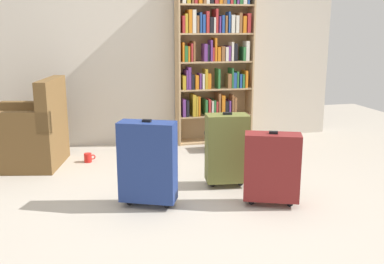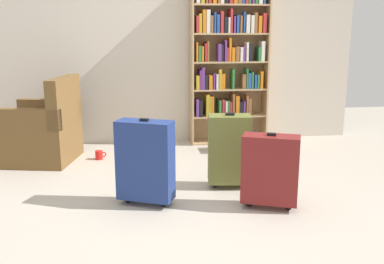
# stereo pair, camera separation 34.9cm
# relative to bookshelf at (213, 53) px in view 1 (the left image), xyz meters

# --- Properties ---
(ground_plane) EXTENTS (8.20, 8.20, 0.00)m
(ground_plane) POSITION_rel_bookshelf_xyz_m (-0.73, -1.98, -1.10)
(ground_plane) COLOR #B2A899
(back_wall) EXTENTS (4.69, 0.10, 2.60)m
(back_wall) POSITION_rel_bookshelf_xyz_m (-0.73, 0.19, 0.20)
(back_wall) COLOR beige
(back_wall) RESTS_ON ground
(bookshelf) EXTENTS (0.93, 0.26, 1.97)m
(bookshelf) POSITION_rel_bookshelf_xyz_m (0.00, 0.00, 0.00)
(bookshelf) COLOR tan
(bookshelf) RESTS_ON ground
(armchair) EXTENTS (0.83, 0.83, 0.90)m
(armchair) POSITION_rel_bookshelf_xyz_m (-2.10, -0.53, -0.78)
(armchair) COLOR brown
(armchair) RESTS_ON ground
(mug) EXTENTS (0.12, 0.08, 0.10)m
(mug) POSITION_rel_bookshelf_xyz_m (-1.53, -0.56, -1.05)
(mug) COLOR red
(mug) RESTS_ON ground
(storage_box) EXTENTS (0.47, 0.26, 0.20)m
(storage_box) POSITION_rel_bookshelf_xyz_m (0.05, -0.41, -0.99)
(storage_box) COLOR black
(storage_box) RESTS_ON ground
(suitcase_navy_blue) EXTENTS (0.48, 0.35, 0.71)m
(suitcase_navy_blue) POSITION_rel_bookshelf_xyz_m (-1.07, -1.90, -0.73)
(suitcase_navy_blue) COLOR navy
(suitcase_navy_blue) RESTS_ON ground
(suitcase_olive) EXTENTS (0.39, 0.25, 0.68)m
(suitcase_olive) POSITION_rel_bookshelf_xyz_m (-0.32, -1.59, -0.75)
(suitcase_olive) COLOR brown
(suitcase_olive) RESTS_ON ground
(suitcase_dark_red) EXTENTS (0.47, 0.33, 0.61)m
(suitcase_dark_red) POSITION_rel_bookshelf_xyz_m (-0.11, -2.10, -0.78)
(suitcase_dark_red) COLOR maroon
(suitcase_dark_red) RESTS_ON ground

